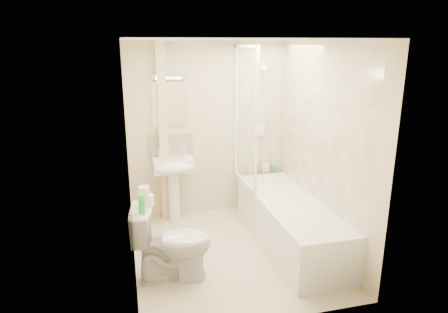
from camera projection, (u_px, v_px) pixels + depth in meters
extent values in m
plane|color=beige|center=(231.00, 252.00, 4.68)|extent=(2.50, 2.50, 0.00)
cube|color=beige|center=(208.00, 130.00, 5.52)|extent=(2.20, 0.02, 2.40)
cube|color=beige|center=(128.00, 161.00, 4.09)|extent=(0.02, 2.50, 2.40)
cube|color=beige|center=(323.00, 148.00, 4.61)|extent=(0.02, 2.50, 2.40)
cube|color=white|center=(232.00, 39.00, 4.02)|extent=(2.20, 2.50, 0.02)
cube|color=beige|center=(260.00, 112.00, 5.62)|extent=(0.70, 0.01, 1.75)
cube|color=beige|center=(321.00, 128.00, 4.60)|extent=(0.01, 2.10, 1.75)
cube|color=beige|center=(163.00, 134.00, 5.32)|extent=(0.12, 0.12, 2.40)
cube|color=beige|center=(171.00, 145.00, 5.43)|extent=(0.60, 0.02, 0.30)
cube|color=white|center=(169.00, 105.00, 5.28)|extent=(0.46, 0.01, 0.60)
cube|color=silver|center=(168.00, 76.00, 5.16)|extent=(0.42, 0.07, 0.07)
cube|color=white|center=(290.00, 222.00, 4.83)|extent=(0.70, 2.10, 0.55)
cube|color=white|center=(290.00, 205.00, 4.77)|extent=(0.56, 1.96, 0.05)
cube|color=white|center=(245.00, 117.00, 5.12)|extent=(0.01, 0.90, 1.80)
cube|color=white|center=(236.00, 112.00, 5.53)|extent=(0.04, 0.04, 1.80)
cube|color=white|center=(256.00, 124.00, 4.71)|extent=(0.04, 0.04, 1.80)
cube|color=white|center=(246.00, 46.00, 4.88)|extent=(0.04, 0.90, 0.04)
cube|color=white|center=(244.00, 182.00, 5.37)|extent=(0.04, 0.90, 0.03)
cylinder|color=white|center=(260.00, 104.00, 5.57)|extent=(0.02, 0.02, 0.90)
cylinder|color=white|center=(260.00, 135.00, 5.69)|extent=(0.05, 0.05, 0.02)
cylinder|color=white|center=(261.00, 71.00, 5.44)|extent=(0.05, 0.05, 0.02)
cylinder|color=white|center=(263.00, 69.00, 5.37)|extent=(0.08, 0.11, 0.11)
cube|color=white|center=(260.00, 130.00, 5.67)|extent=(0.10, 0.05, 0.14)
cylinder|color=white|center=(260.00, 100.00, 5.53)|extent=(0.01, 0.13, 0.84)
cylinder|color=white|center=(174.00, 195.00, 5.47)|extent=(0.15, 0.15, 0.70)
cube|color=white|center=(173.00, 165.00, 5.32)|extent=(0.52, 0.40, 0.16)
ellipsoid|color=white|center=(175.00, 168.00, 5.16)|extent=(0.52, 0.22, 0.16)
cube|color=silver|center=(173.00, 160.00, 5.30)|extent=(0.36, 0.26, 0.04)
cylinder|color=white|center=(159.00, 154.00, 5.34)|extent=(0.03, 0.03, 0.10)
cylinder|color=white|center=(184.00, 152.00, 5.43)|extent=(0.03, 0.03, 0.10)
sphere|color=white|center=(159.00, 150.00, 5.33)|extent=(0.04, 0.04, 0.04)
sphere|color=white|center=(184.00, 148.00, 5.41)|extent=(0.04, 0.04, 0.04)
cylinder|color=white|center=(250.00, 169.00, 5.73)|extent=(0.06, 0.06, 0.15)
cylinder|color=navy|center=(256.00, 170.00, 5.76)|extent=(0.06, 0.06, 0.11)
cylinder|color=beige|center=(264.00, 168.00, 5.78)|extent=(0.06, 0.06, 0.15)
cylinder|color=white|center=(267.00, 167.00, 5.79)|extent=(0.05, 0.05, 0.15)
cylinder|color=green|center=(273.00, 169.00, 5.82)|extent=(0.05, 0.05, 0.10)
imported|color=white|center=(172.00, 242.00, 4.07)|extent=(0.67, 0.92, 0.81)
cylinder|color=white|center=(148.00, 200.00, 3.96)|extent=(0.12, 0.12, 0.11)
cylinder|color=white|center=(144.00, 191.00, 3.92)|extent=(0.11, 0.11, 0.10)
cylinder|color=#29C855|center=(142.00, 204.00, 3.77)|extent=(0.07, 0.07, 0.19)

